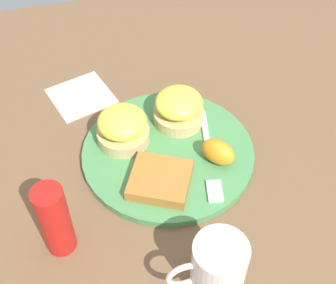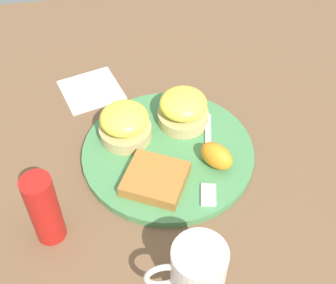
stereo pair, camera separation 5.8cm
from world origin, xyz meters
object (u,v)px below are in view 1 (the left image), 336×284
(sandwich_benedict_left, at_px, (179,108))
(fork, at_px, (210,159))
(condiment_bottle, at_px, (55,220))
(sandwich_benedict_right, at_px, (123,127))
(hashbrown_patty, at_px, (160,180))
(cup, at_px, (215,269))
(orange_wedge, at_px, (218,152))

(sandwich_benedict_left, distance_m, fork, 0.11)
(condiment_bottle, bearing_deg, sandwich_benedict_right, -127.16)
(hashbrown_patty, xyz_separation_m, cup, (-0.03, 0.18, 0.03))
(orange_wedge, height_order, cup, cup)
(sandwich_benedict_right, distance_m, condiment_bottle, 0.22)
(sandwich_benedict_right, xyz_separation_m, orange_wedge, (-0.14, 0.09, -0.01))
(fork, distance_m, cup, 0.22)
(sandwich_benedict_left, distance_m, orange_wedge, 0.12)
(sandwich_benedict_left, height_order, fork, sandwich_benedict_left)
(hashbrown_patty, height_order, condiment_bottle, condiment_bottle)
(sandwich_benedict_left, relative_size, orange_wedge, 1.53)
(sandwich_benedict_right, xyz_separation_m, condiment_bottle, (0.13, 0.17, 0.02))
(orange_wedge, distance_m, cup, 0.22)
(fork, bearing_deg, sandwich_benedict_left, -77.21)
(cup, xyz_separation_m, condiment_bottle, (0.19, -0.12, 0.01))
(sandwich_benedict_right, distance_m, orange_wedge, 0.17)
(condiment_bottle, bearing_deg, fork, -161.67)
(sandwich_benedict_right, relative_size, orange_wedge, 1.53)
(sandwich_benedict_left, distance_m, condiment_bottle, 0.30)
(hashbrown_patty, bearing_deg, condiment_bottle, 19.83)
(cup, bearing_deg, sandwich_benedict_left, -97.66)
(orange_wedge, xyz_separation_m, fork, (0.01, -0.00, -0.02))
(hashbrown_patty, bearing_deg, fork, -164.41)
(sandwich_benedict_right, height_order, cup, cup)
(cup, bearing_deg, hashbrown_patty, -81.72)
(orange_wedge, bearing_deg, fork, -16.57)
(orange_wedge, height_order, fork, orange_wedge)
(sandwich_benedict_right, xyz_separation_m, hashbrown_patty, (-0.04, 0.11, -0.02))
(hashbrown_patty, distance_m, condiment_bottle, 0.18)
(sandwich_benedict_left, bearing_deg, hashbrown_patty, 62.34)
(sandwich_benedict_left, xyz_separation_m, condiment_bottle, (0.24, 0.19, 0.02))
(sandwich_benedict_right, distance_m, hashbrown_patty, 0.12)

